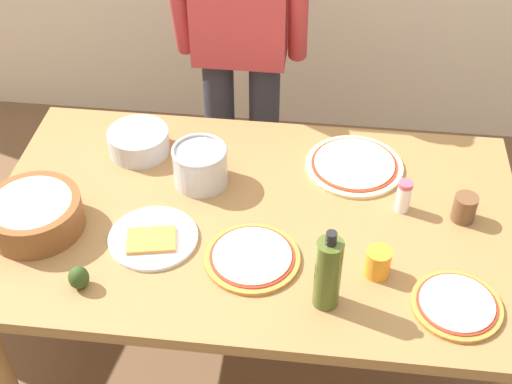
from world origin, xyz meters
TOP-DOWN VIEW (x-y plane):
  - ground at (0.00, 0.00)m, footprint 8.00×8.00m
  - dining_table at (0.00, 0.00)m, footprint 1.60×0.96m
  - person_cook at (-0.14, 0.76)m, footprint 0.49×0.25m
  - pizza_raw_on_board at (0.30, 0.26)m, footprint 0.32×0.32m
  - pizza_cooked_on_tray at (0.02, -0.18)m, footprint 0.27×0.27m
  - pizza_second_cooked at (0.57, -0.29)m, footprint 0.24×0.24m
  - plate_with_slice at (-0.28, -0.14)m, footprint 0.26×0.26m
  - popcorn_bowl at (-0.63, -0.12)m, footprint 0.28×0.28m
  - mixing_bowl_steel at (-0.42, 0.27)m, footprint 0.20×0.20m
  - olive_oil_bottle at (0.23, -0.31)m, footprint 0.07×0.07m
  - steel_pot at (-0.19, 0.14)m, footprint 0.17×0.17m
  - cup_orange at (0.36, -0.19)m, footprint 0.07×0.07m
  - cup_small_brown at (0.62, 0.06)m, footprint 0.07×0.07m
  - salt_shaker at (0.44, 0.08)m, footprint 0.04×0.04m
  - avocado at (-0.43, -0.33)m, footprint 0.06×0.06m

SIDE VIEW (x-z plane):
  - ground at x=0.00m, z-range 0.00..0.00m
  - dining_table at x=0.00m, z-range 0.29..1.05m
  - plate_with_slice at x=-0.28m, z-range 0.76..0.78m
  - pizza_cooked_on_tray at x=0.02m, z-range 0.76..0.78m
  - pizza_raw_on_board at x=0.30m, z-range 0.76..0.78m
  - pizza_second_cooked at x=0.57m, z-range 0.76..0.78m
  - avocado at x=-0.43m, z-range 0.76..0.83m
  - mixing_bowl_steel at x=-0.42m, z-range 0.76..0.84m
  - cup_orange at x=0.36m, z-range 0.76..0.84m
  - cup_small_brown at x=0.62m, z-range 0.76..0.84m
  - salt_shaker at x=0.44m, z-range 0.76..0.87m
  - popcorn_bowl at x=-0.63m, z-range 0.76..0.88m
  - steel_pot at x=-0.19m, z-range 0.76..0.89m
  - olive_oil_bottle at x=0.23m, z-range 0.75..1.00m
  - person_cook at x=-0.14m, z-range 0.13..1.75m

